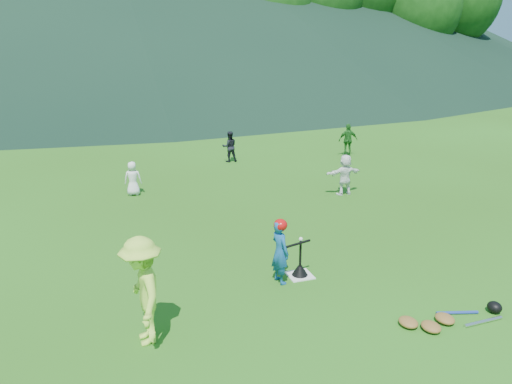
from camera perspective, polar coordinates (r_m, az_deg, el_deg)
ground at (r=9.47m, az=5.02°, el=-9.51°), size 120.00×120.00×0.00m
home_plate at (r=9.46m, az=5.02°, el=-9.45°), size 0.45×0.45×0.02m
baseball at (r=9.16m, az=5.14°, el=-5.38°), size 0.08×0.08×0.08m
batter_child at (r=8.97m, az=2.77°, el=-6.84°), size 0.37×0.48×1.19m
adult_coach at (r=7.39m, az=-12.84°, el=-10.97°), size 0.64×1.07×1.62m
fielder_a at (r=14.33m, az=-13.90°, el=1.51°), size 0.52×0.39×0.96m
fielder_b at (r=17.72m, az=-3.04°, el=5.20°), size 0.56×0.45×1.09m
fielder_c at (r=18.87m, az=10.48°, el=5.87°), size 0.75×0.42×1.21m
fielder_d at (r=14.15m, az=10.13°, el=1.96°), size 1.09×0.40×1.15m
batting_tee at (r=9.41m, az=5.04°, el=-8.81°), size 0.30×0.30×0.68m
batter_gear at (r=8.79m, az=2.96°, el=-3.97°), size 0.73×0.26×0.55m
equipment_pile at (r=8.53m, az=20.84°, el=-13.40°), size 1.80×0.56×0.19m
outfield_fence at (r=36.03m, az=-13.64°, el=11.19°), size 70.07×0.08×1.33m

